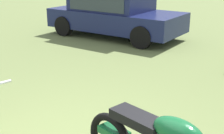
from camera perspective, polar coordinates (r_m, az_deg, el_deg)
car_navy at (r=10.04m, az=0.29°, el=10.18°), size 4.32×1.94×1.43m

